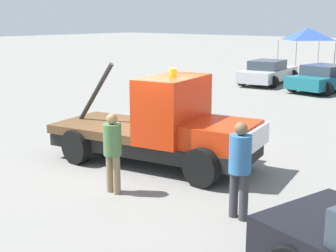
% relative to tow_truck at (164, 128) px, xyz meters
% --- Properties ---
extents(ground_plane, '(160.00, 160.00, 0.00)m').
position_rel_tow_truck_xyz_m(ground_plane, '(-0.32, -0.06, -0.95)').
color(ground_plane, gray).
extents(tow_truck, '(5.60, 2.93, 2.51)m').
position_rel_tow_truck_xyz_m(tow_truck, '(0.00, 0.00, 0.00)').
color(tow_truck, black).
rests_on(tow_truck, ground).
extents(person_near_truck, '(0.41, 0.41, 1.83)m').
position_rel_tow_truck_xyz_m(person_near_truck, '(3.14, -1.56, 0.11)').
color(person_near_truck, '#38383D').
rests_on(person_near_truck, ground).
extents(person_at_hood, '(0.38, 0.38, 1.72)m').
position_rel_tow_truck_xyz_m(person_at_hood, '(0.42, -2.15, 0.04)').
color(person_at_hood, '#847051').
rests_on(person_at_hood, ground).
extents(parked_car_silver, '(2.83, 5.09, 1.34)m').
position_rel_tow_truck_xyz_m(parked_car_silver, '(-5.32, 15.18, -0.30)').
color(parked_car_silver, '#B7B7BC').
rests_on(parked_car_silver, ground).
extents(parked_car_teal, '(2.98, 4.84, 1.34)m').
position_rel_tow_truck_xyz_m(parked_car_teal, '(-1.75, 14.63, -0.30)').
color(parked_car_teal, '#196670').
rests_on(parked_car_teal, ground).
extents(canopy_tent_blue, '(2.98, 2.98, 2.98)m').
position_rel_tow_truck_xyz_m(canopy_tent_blue, '(-6.52, 22.85, 1.60)').
color(canopy_tent_blue, '#9E9EA3').
rests_on(canopy_tent_blue, ground).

